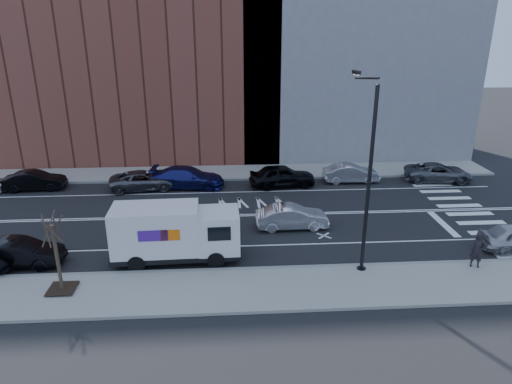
{
  "coord_description": "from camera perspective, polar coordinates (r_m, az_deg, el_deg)",
  "views": [
    {
      "loc": [
        0.57,
        -26.71,
        11.39
      ],
      "look_at": [
        2.33,
        0.43,
        1.4
      ],
      "focal_mm": 32.0,
      "sensor_mm": 36.0,
      "label": 1
    }
  ],
  "objects": [
    {
      "name": "crosswalk",
      "position": [
        32.87,
        24.59,
        -2.01
      ],
      "size": [
        3.0,
        14.0,
        0.01
      ],
      "primitive_type": null,
      "color": "white",
      "rests_on": "ground"
    },
    {
      "name": "bldg_concrete",
      "position": [
        43.85,
        12.3,
        21.85
      ],
      "size": [
        20.0,
        10.0,
        26.0
      ],
      "primitive_type": "cube",
      "color": "slate",
      "rests_on": "ground"
    },
    {
      "name": "curb_near",
      "position": [
        22.72,
        -4.73,
        -9.74
      ],
      "size": [
        44.0,
        0.25,
        0.17
      ],
      "primitive_type": "cube",
      "color": "gray",
      "rests_on": "ground"
    },
    {
      "name": "ground",
      "position": [
        29.04,
        -4.54,
        -2.99
      ],
      "size": [
        120.0,
        120.0,
        0.0
      ],
      "primitive_type": "plane",
      "color": "black",
      "rests_on": "ground"
    },
    {
      "name": "driving_sedan",
      "position": [
        27.11,
        4.52,
        -3.12
      ],
      "size": [
        4.29,
        1.6,
        1.4
      ],
      "primitive_type": "imported",
      "rotation": [
        0.0,
        0.0,
        1.6
      ],
      "color": "silver",
      "rests_on": "ground"
    },
    {
      "name": "far_parked_c",
      "position": [
        34.41,
        -13.85,
        1.43
      ],
      "size": [
        5.14,
        2.9,
        1.36
      ],
      "primitive_type": "imported",
      "rotation": [
        0.0,
        0.0,
        1.71
      ],
      "color": "#515359",
      "rests_on": "ground"
    },
    {
      "name": "near_parked_rear_a",
      "position": [
        25.78,
        -27.46,
        -6.79
      ],
      "size": [
        4.26,
        1.56,
        1.39
      ],
      "primitive_type": "imported",
      "rotation": [
        0.0,
        0.0,
        1.55
      ],
      "color": "black",
      "rests_on": "ground"
    },
    {
      "name": "pedestrian",
      "position": [
        24.9,
        25.95,
        -6.57
      ],
      "size": [
        0.76,
        0.62,
        1.79
      ],
      "primitive_type": "imported",
      "rotation": [
        0.0,
        0.0,
        -0.33
      ],
      "color": "black",
      "rests_on": "sidewalk_near"
    },
    {
      "name": "far_parked_e",
      "position": [
        33.99,
        3.3,
        2.03
      ],
      "size": [
        5.04,
        2.46,
        1.66
      ],
      "primitive_type": "imported",
      "rotation": [
        0.0,
        0.0,
        1.68
      ],
      "color": "black",
      "rests_on": "ground"
    },
    {
      "name": "streetlight",
      "position": [
        21.75,
        13.67,
        2.72
      ],
      "size": [
        0.44,
        4.02,
        9.34
      ],
      "color": "black",
      "rests_on": "ground"
    },
    {
      "name": "street_tree",
      "position": [
        22.16,
        -23.49,
        -8.3
      ],
      "size": [
        1.2,
        1.2,
        3.75
      ],
      "color": "black",
      "rests_on": "ground"
    },
    {
      "name": "road_markings",
      "position": [
        29.04,
        -4.54,
        -2.98
      ],
      "size": [
        40.0,
        8.6,
        0.01
      ],
      "primitive_type": null,
      "color": "white",
      "rests_on": "ground"
    },
    {
      "name": "far_parked_d",
      "position": [
        34.12,
        -8.52,
        1.82
      ],
      "size": [
        5.56,
        2.75,
        1.55
      ],
      "primitive_type": "imported",
      "rotation": [
        0.0,
        0.0,
        1.46
      ],
      "color": "navy",
      "rests_on": "ground"
    },
    {
      "name": "bldg_brick",
      "position": [
        43.17,
        -16.05,
        18.92
      ],
      "size": [
        26.0,
        10.0,
        22.0
      ],
      "primitive_type": "cube",
      "color": "brown",
      "rests_on": "ground"
    },
    {
      "name": "sidewalk_near",
      "position": [
        21.19,
        -4.79,
        -12.19
      ],
      "size": [
        44.0,
        3.6,
        0.15
      ],
      "primitive_type": "cube",
      "color": "gray",
      "rests_on": "ground"
    },
    {
      "name": "far_parked_g",
      "position": [
        37.9,
        21.84,
        2.29
      ],
      "size": [
        5.26,
        2.95,
        1.39
      ],
      "primitive_type": "imported",
      "rotation": [
        0.0,
        0.0,
        1.44
      ],
      "color": "#54555C",
      "rests_on": "ground"
    },
    {
      "name": "far_parked_b",
      "position": [
        36.99,
        -25.91,
        1.29
      ],
      "size": [
        4.37,
        1.79,
        1.41
      ],
      "primitive_type": "imported",
      "rotation": [
        0.0,
        0.0,
        1.64
      ],
      "color": "black",
      "rests_on": "ground"
    },
    {
      "name": "far_parked_f",
      "position": [
        35.7,
        11.78,
        2.3
      ],
      "size": [
        4.24,
        1.5,
        1.39
      ],
      "primitive_type": "imported",
      "rotation": [
        0.0,
        0.0,
        1.57
      ],
      "color": "#ADADB2",
      "rests_on": "ground"
    },
    {
      "name": "curb_far",
      "position": [
        35.55,
        -4.44,
        1.57
      ],
      "size": [
        44.0,
        0.25,
        0.17
      ],
      "primitive_type": "cube",
      "color": "gray",
      "rests_on": "ground"
    },
    {
      "name": "sidewalk_far",
      "position": [
        37.27,
        -4.41,
        2.43
      ],
      "size": [
        44.0,
        3.6,
        0.15
      ],
      "primitive_type": "cube",
      "color": "gray",
      "rests_on": "ground"
    },
    {
      "name": "fedex_van",
      "position": [
        23.45,
        -10.1,
        -4.98
      ],
      "size": [
        6.53,
        2.46,
        2.95
      ],
      "rotation": [
        0.0,
        0.0,
        0.03
      ],
      "color": "black",
      "rests_on": "ground"
    }
  ]
}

